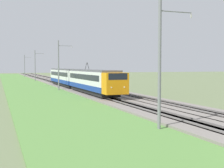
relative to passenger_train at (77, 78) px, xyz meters
The scene contains 10 objects.
ballast_main 7.34m from the passenger_train, ahead, with size 240.00×4.40×0.30m.
ballast_adjacent 8.45m from the passenger_train, 30.76° to the right, with size 240.00×4.40×0.30m.
track_main 7.34m from the passenger_train, ahead, with size 240.00×1.57×0.45m.
track_adjacent 8.45m from the passenger_train, 30.76° to the right, with size 240.00×1.57×0.45m.
grass_verge 9.75m from the passenger_train, 42.19° to the left, with size 240.00×11.22×0.12m.
passenger_train is the anchor object (origin of this frame).
catenary_mast_near 35.27m from the passenger_train, behind, with size 0.22×2.56×8.82m.
catenary_mast_mid 3.87m from the passenger_train, 69.83° to the left, with size 0.22×2.56×8.79m.
catenary_mast_far 37.42m from the passenger_train, ahead, with size 0.22×2.56×8.86m.
catenary_mast_distant 73.48m from the passenger_train, ahead, with size 0.22×2.56×8.74m.
Camera 1 is at (-10.34, 13.06, 4.28)m, focal length 50.00 mm.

